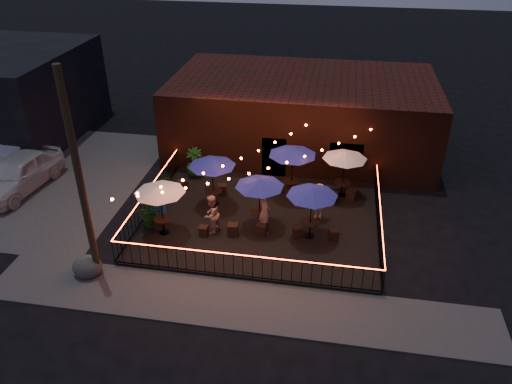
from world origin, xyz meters
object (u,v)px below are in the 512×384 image
utility_pole (80,182)px  boulder (87,267)px  cafe_table_3 (293,152)px  cafe_table_4 (312,193)px  cafe_table_2 (260,183)px  cafe_table_5 (345,156)px  cafe_table_0 (160,190)px  cooler (158,206)px  cafe_table_1 (212,163)px

utility_pole → boulder: size_ratio=7.99×
utility_pole → cafe_table_3: 9.60m
cafe_table_4 → boulder: cafe_table_4 is taller
cafe_table_2 → cafe_table_3: cafe_table_3 is taller
utility_pole → cafe_table_5: 11.55m
cafe_table_0 → boulder: bearing=-124.1°
utility_pole → cafe_table_4: size_ratio=3.29×
cafe_table_3 → cooler: size_ratio=3.59×
cafe_table_2 → boulder: bearing=-144.5°
cafe_table_0 → cafe_table_5: cafe_table_0 is taller
cafe_table_0 → cafe_table_1: cafe_table_1 is taller
cafe_table_0 → cooler: bearing=117.8°
utility_pole → cooler: size_ratio=9.90×
utility_pole → cooler: bearing=77.9°
cafe_table_1 → cooler: size_ratio=3.44×
cafe_table_5 → boulder: (-9.19, -7.30, -1.81)m
utility_pole → cooler: (0.90, 4.19, -3.44)m
cafe_table_1 → utility_pole: bearing=-119.8°
cafe_table_2 → boulder: cafe_table_2 is taller
cafe_table_5 → boulder: size_ratio=2.27×
cafe_table_4 → cafe_table_2: bearing=168.5°
boulder → cafe_table_3: bearing=45.4°
cooler → cafe_table_2: bearing=19.7°
cafe_table_5 → boulder: 11.87m
cafe_table_3 → cafe_table_4: (1.13, -3.26, -0.13)m
cafe_table_3 → cooler: (-5.57, -2.71, -1.81)m
utility_pole → cafe_table_0: (1.60, 2.86, -1.77)m
cafe_table_1 → boulder: 6.75m
cafe_table_1 → cafe_table_3: cafe_table_3 is taller
utility_pole → cafe_table_4: (7.60, 3.64, -1.77)m
cafe_table_2 → boulder: (-5.81, -4.14, -1.81)m
cafe_table_2 → cafe_table_4: (2.17, -0.44, 0.03)m
cafe_table_0 → boulder: cafe_table_0 is taller
cafe_table_0 → cafe_table_1: bearing=59.5°
cafe_table_2 → cooler: (-4.53, 0.10, -1.64)m
cafe_table_0 → cafe_table_2: bearing=17.7°
cafe_table_2 → cafe_table_3: size_ratio=0.89×
cafe_table_0 → cafe_table_2: size_ratio=0.96×
cafe_table_0 → cooler: (-0.70, 1.33, -1.67)m
utility_pole → cafe_table_0: utility_pole is taller
cooler → cafe_table_0: bearing=-41.2°
cafe_table_4 → cafe_table_5: 3.81m
cafe_table_4 → cafe_table_5: size_ratio=1.07×
utility_pole → cafe_table_2: utility_pole is taller
cafe_table_5 → cafe_table_2: bearing=-136.9°
cooler → cafe_table_5: bearing=42.1°
cafe_table_2 → boulder: size_ratio=2.57×
utility_pole → cafe_table_5: utility_pole is taller
cafe_table_2 → cafe_table_3: bearing=69.7°
cafe_table_1 → cafe_table_2: cafe_table_1 is taller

